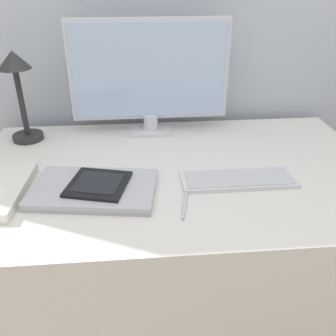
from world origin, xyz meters
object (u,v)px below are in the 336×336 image
monitor (150,75)px  keyboard (238,179)px  ereader (98,184)px  pen (185,203)px  desk_lamp (18,82)px  laptop (94,189)px

monitor → keyboard: bearing=-58.7°
ereader → pen: ereader is taller
keyboard → desk_lamp: bearing=152.3°
monitor → keyboard: monitor is taller
keyboard → pen: (-0.17, -0.11, -0.00)m
laptop → ereader: ereader is taller
monitor → pen: size_ratio=3.96×
monitor → ereader: monitor is taller
laptop → ereader: 0.02m
keyboard → desk_lamp: 0.80m
keyboard → laptop: (-0.42, -0.02, 0.00)m
desk_lamp → pen: (0.51, -0.47, -0.21)m
laptop → pen: size_ratio=2.57×
ereader → desk_lamp: bearing=126.2°
pen → monitor: bearing=97.6°
monitor → pen: bearing=-82.4°
laptop → keyboard: bearing=3.2°
laptop → desk_lamp: desk_lamp is taller
keyboard → ereader: ereader is taller
keyboard → ereader: size_ratio=1.76×
monitor → laptop: (-0.18, -0.41, -0.20)m
pen → laptop: bearing=161.0°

